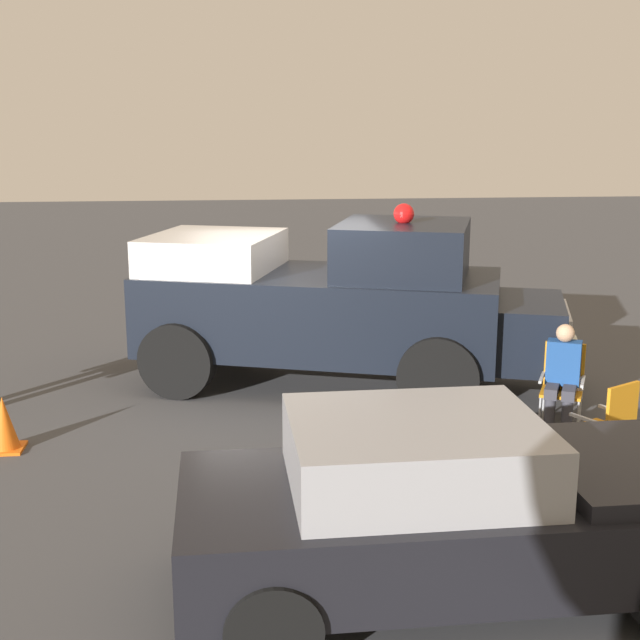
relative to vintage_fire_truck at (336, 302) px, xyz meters
The scene contains 7 objects.
ground_plane 1.40m from the vintage_fire_truck, 166.48° to the right, with size 60.00×60.00×0.00m, color #424244.
vintage_fire_truck is the anchor object (origin of this frame).
classic_hot_rod 5.61m from the vintage_fire_truck, 87.34° to the right, with size 4.39×1.98×1.46m.
lawn_chair_near_truck 3.26m from the vintage_fire_truck, 37.27° to the right, with size 0.66×0.66×1.02m.
lawn_chair_by_car 4.29m from the vintage_fire_truck, 54.16° to the right, with size 0.67×0.67×1.02m.
spectator_seated 3.27m from the vintage_fire_truck, 39.59° to the right, with size 0.57×0.64×1.29m.
traffic_cone 4.64m from the vintage_fire_truck, 152.66° to the right, with size 0.40×0.40×0.64m.
Camera 1 is at (-0.73, -11.41, 3.65)m, focal length 48.04 mm.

